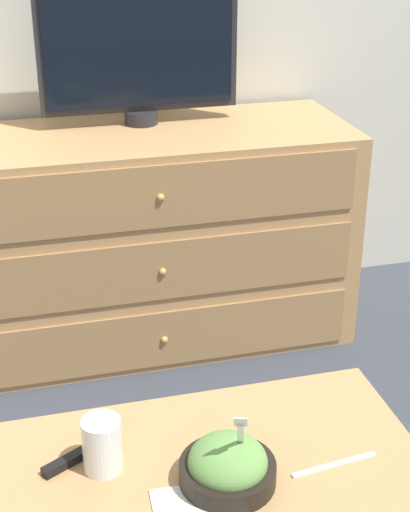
{
  "coord_description": "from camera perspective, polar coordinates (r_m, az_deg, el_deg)",
  "views": [
    {
      "loc": [
        -0.34,
        -2.7,
        1.47
      ],
      "look_at": [
        0.04,
        -1.24,
        0.75
      ],
      "focal_mm": 55.0,
      "sensor_mm": 36.0,
      "label": 1
    }
  ],
  "objects": [
    {
      "name": "ground_plane",
      "position": [
        3.09,
        -6.51,
        -3.0
      ],
      "size": [
        12.0,
        12.0,
        0.0
      ],
      "primitive_type": "plane",
      "color": "#383D47"
    },
    {
      "name": "coffee_table",
      "position": [
        1.59,
        -0.62,
        -17.38
      ],
      "size": [
        0.89,
        0.49,
        0.46
      ],
      "color": "tan",
      "rests_on": "ground_plane"
    },
    {
      "name": "knife",
      "position": [
        1.57,
        9.38,
        -14.74
      ],
      "size": [
        0.18,
        0.03,
        0.01
      ],
      "color": "white",
      "rests_on": "coffee_table"
    },
    {
      "name": "takeout_bowl",
      "position": [
        1.5,
        1.66,
        -15.04
      ],
      "size": [
        0.18,
        0.18,
        0.19
      ],
      "color": "black",
      "rests_on": "coffee_table"
    },
    {
      "name": "dresser",
      "position": [
        2.68,
        -4.26,
        1.3
      ],
      "size": [
        1.37,
        0.54,
        0.74
      ],
      "color": "tan",
      "rests_on": "ground_plane"
    },
    {
      "name": "tv",
      "position": [
        2.59,
        -4.87,
        15.12
      ],
      "size": [
        0.65,
        0.11,
        0.49
      ],
      "color": "#232328",
      "rests_on": "dresser"
    },
    {
      "name": "remote_control",
      "position": [
        1.58,
        -9.42,
        -14.22
      ],
      "size": [
        0.14,
        0.09,
        0.02
      ],
      "color": "black",
      "rests_on": "coffee_table"
    },
    {
      "name": "drink_cup",
      "position": [
        1.53,
        -7.48,
        -13.65
      ],
      "size": [
        0.08,
        0.08,
        0.11
      ],
      "color": "beige",
      "rests_on": "coffee_table"
    }
  ]
}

